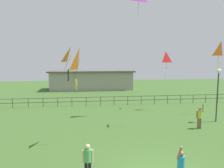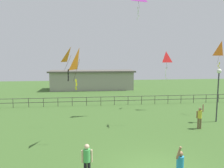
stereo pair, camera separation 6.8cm
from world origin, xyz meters
name	(u,v)px [view 1 (the left image)]	position (x,y,z in m)	size (l,w,h in m)	color
lamppost	(218,83)	(7.26, 7.08, 3.09)	(0.36, 0.36, 4.23)	#38383D
person_0	(200,116)	(5.04, 5.64, 0.90)	(0.45, 0.36, 1.80)	brown
person_1	(88,159)	(-2.96, 0.12, 0.88)	(0.46, 0.28, 1.53)	black
person_2	(181,166)	(0.62, -0.88, 0.88)	(0.38, 0.42, 1.76)	brown
kite_0	(166,59)	(4.73, 11.77, 5.00)	(0.77, 0.60, 2.81)	red
kite_1	(221,50)	(9.03, 9.62, 5.80)	(0.90, 0.87, 2.50)	orange
kite_2	(71,56)	(-4.03, 7.10, 5.18)	(0.94, 0.97, 2.42)	orange
kite_4	(80,60)	(-3.33, 3.95, 4.92)	(0.74, 0.95, 2.41)	orange
waterfront_railing	(112,99)	(-0.24, 14.00, 0.62)	(36.01, 0.06, 0.95)	#4C4742
pavilion_building	(92,80)	(-2.15, 26.00, 1.55)	(13.46, 4.52, 3.06)	gray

